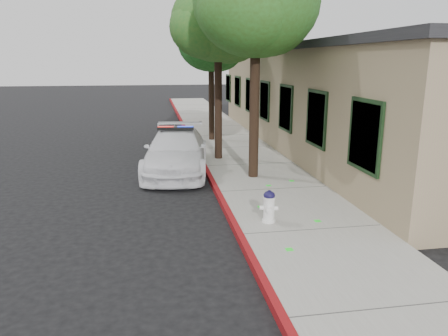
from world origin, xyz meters
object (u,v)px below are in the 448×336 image
street_tree_near (257,8)px  street_tree_far (212,46)px  clapboard_building (352,97)px  street_tree_mid (218,26)px  police_car (176,151)px  fire_hydrant (269,206)px

street_tree_near → street_tree_far: size_ratio=1.21×
clapboard_building → street_tree_mid: (-5.98, -1.86, 2.66)m
street_tree_far → clapboard_building: bearing=-19.0°
street_tree_near → clapboard_building: bearing=40.9°
police_car → street_tree_near: bearing=-26.0°
police_car → street_tree_far: bearing=76.4°
police_car → street_tree_near: street_tree_near is taller
street_tree_mid → street_tree_far: bearing=85.3°
fire_hydrant → street_tree_far: size_ratio=0.13×
street_tree_near → street_tree_mid: size_ratio=1.07×
street_tree_near → street_tree_far: (-0.36, 6.55, -0.82)m
clapboard_building → street_tree_mid: 6.80m
police_car → fire_hydrant: bearing=-64.8°
street_tree_near → street_tree_mid: bearing=103.8°
clapboard_building → street_tree_near: bearing=-139.1°
police_car → street_tree_mid: size_ratio=0.83×
police_car → street_tree_mid: (1.61, 1.24, 4.07)m
police_car → fire_hydrant: size_ratio=7.02×
fire_hydrant → street_tree_near: (0.57, 3.82, 4.55)m
fire_hydrant → street_tree_far: 11.02m
street_tree_far → fire_hydrant: bearing=-91.2°
clapboard_building → police_car: 8.32m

